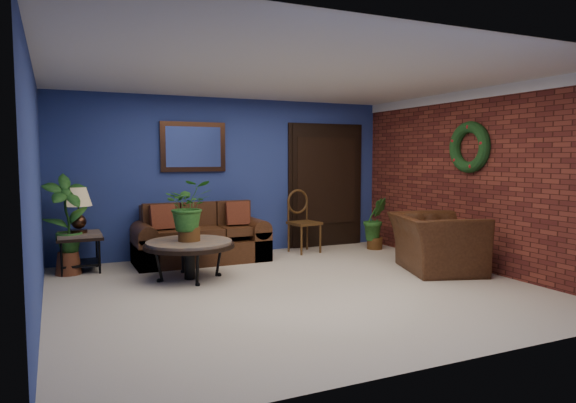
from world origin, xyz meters
name	(u,v)px	position (x,y,z in m)	size (l,w,h in m)	color
floor	(296,288)	(0.00, 0.00, 0.00)	(5.50, 5.50, 0.00)	beige
wall_back	(230,177)	(0.00, 2.50, 1.25)	(5.50, 0.04, 2.50)	navy
wall_left	(36,190)	(-2.75, 0.00, 1.25)	(0.04, 5.00, 2.50)	navy
wall_right_brick	(474,180)	(2.75, 0.00, 1.25)	(0.04, 5.00, 2.50)	maroon
ceiling	(297,76)	(0.00, 0.00, 2.50)	(5.50, 5.00, 0.02)	white
crown_molding	(475,94)	(2.72, 0.00, 2.43)	(0.03, 5.00, 0.14)	white
wall_mirror	(193,147)	(-0.60, 2.46, 1.72)	(1.02, 0.06, 0.77)	#3C2215
closet_door	(326,186)	(1.75, 2.47, 1.05)	(1.44, 0.06, 2.18)	black
wreath	(469,147)	(2.69, 0.05, 1.70)	(0.72, 0.72, 0.16)	black
sofa	(200,242)	(-0.62, 2.07, 0.29)	(1.95, 0.84, 0.88)	#4B2915
coffee_table	(189,245)	(-1.04, 1.01, 0.44)	(1.15, 1.15, 0.50)	#514B47
end_table	(80,242)	(-2.30, 2.05, 0.41)	(0.59, 0.59, 0.54)	#514B47
table_lamp	(78,205)	(-2.30, 2.05, 0.92)	(0.36, 0.36, 0.60)	#3C2215
side_chair	(302,217)	(1.11, 2.13, 0.58)	(0.50, 0.50, 1.03)	#533517
armchair	(436,243)	(2.15, 0.05, 0.39)	(1.20, 1.05, 0.78)	#4B2915
coffee_plant	(189,207)	(-1.04, 1.01, 0.93)	(0.65, 0.58, 0.78)	#5C3417
floor_plant	(375,222)	(2.35, 1.82, 0.46)	(0.46, 0.40, 0.88)	#5C3417
tall_plant	(67,221)	(-2.45, 1.95, 0.72)	(0.65, 0.51, 1.35)	brown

